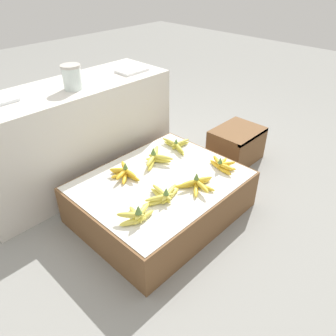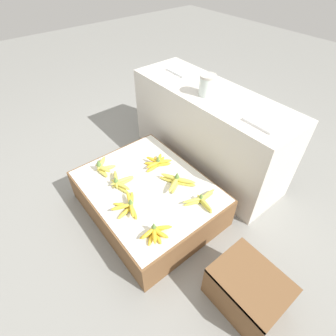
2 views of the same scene
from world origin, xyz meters
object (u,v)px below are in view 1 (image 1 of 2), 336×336
at_px(banana_bunch_middle_midleft, 124,173).
at_px(glass_jar, 72,77).
at_px(banana_bunch_front_midleft, 163,196).
at_px(banana_bunch_front_midright, 197,184).
at_px(banana_bunch_middle_midright, 155,157).
at_px(banana_bunch_middle_right, 177,145).
at_px(banana_bunch_front_left, 137,215).
at_px(banana_bunch_front_right, 222,165).
at_px(wooden_crate, 236,145).
at_px(foam_tray_white, 132,70).

relative_size(banana_bunch_middle_midleft, glass_jar, 1.42).
bearing_deg(banana_bunch_middle_midleft, banana_bunch_front_midleft, -89.57).
bearing_deg(banana_bunch_front_midright, banana_bunch_middle_midright, 85.33).
bearing_deg(banana_bunch_middle_right, glass_jar, 135.94).
bearing_deg(banana_bunch_middle_right, banana_bunch_front_midleft, -144.80).
height_order(banana_bunch_front_left, glass_jar, glass_jar).
relative_size(banana_bunch_middle_midright, banana_bunch_middle_right, 0.96).
height_order(banana_bunch_middle_midright, glass_jar, glass_jar).
distance_m(banana_bunch_front_midright, banana_bunch_middle_right, 0.48).
height_order(banana_bunch_front_midleft, glass_jar, glass_jar).
relative_size(banana_bunch_front_right, banana_bunch_middle_right, 0.80).
relative_size(banana_bunch_middle_midleft, banana_bunch_middle_right, 0.85).
height_order(wooden_crate, banana_bunch_front_midleft, banana_bunch_front_midleft).
distance_m(banana_bunch_front_left, banana_bunch_middle_right, 0.77).
bearing_deg(banana_bunch_front_midleft, banana_bunch_middle_midleft, 90.43).
relative_size(wooden_crate, banana_bunch_front_right, 1.96).
distance_m(banana_bunch_front_midleft, banana_bunch_front_midright, 0.22).
xyz_separation_m(banana_bunch_front_midleft, glass_jar, (0.01, 0.78, 0.48)).
relative_size(banana_bunch_front_left, banana_bunch_middle_right, 0.82).
bearing_deg(banana_bunch_middle_midleft, foam_tray_white, 43.00).
xyz_separation_m(banana_bunch_middle_midright, foam_tray_white, (0.25, 0.48, 0.41)).
relative_size(wooden_crate, glass_jar, 2.60).
bearing_deg(glass_jar, wooden_crate, -31.07).
relative_size(banana_bunch_middle_right, glass_jar, 1.66).
distance_m(wooden_crate, banana_bunch_front_midright, 0.84).
bearing_deg(wooden_crate, foam_tray_white, 129.92).
relative_size(banana_bunch_front_midright, banana_bunch_middle_right, 0.89).
distance_m(wooden_crate, banana_bunch_middle_midleft, 1.03).
relative_size(wooden_crate, banana_bunch_front_midleft, 1.52).
bearing_deg(foam_tray_white, banana_bunch_front_left, -130.80).
xyz_separation_m(wooden_crate, banana_bunch_front_midright, (-0.79, -0.25, 0.16)).
bearing_deg(banana_bunch_middle_right, wooden_crate, -15.88).
height_order(wooden_crate, glass_jar, glass_jar).
distance_m(banana_bunch_middle_midleft, glass_jar, 0.66).
distance_m(banana_bunch_middle_right, foam_tray_white, 0.62).
xyz_separation_m(banana_bunch_front_midleft, banana_bunch_middle_right, (0.47, 0.33, -0.01)).
relative_size(banana_bunch_middle_midright, foam_tray_white, 1.15).
xyz_separation_m(banana_bunch_front_left, banana_bunch_middle_midright, (0.45, 0.33, -0.00)).
bearing_deg(banana_bunch_front_midright, banana_bunch_middle_right, 57.04).
relative_size(banana_bunch_front_midleft, foam_tray_white, 1.24).
distance_m(wooden_crate, banana_bunch_front_left, 1.24).
height_order(banana_bunch_front_left, banana_bunch_middle_midright, banana_bunch_front_left).
relative_size(banana_bunch_front_right, banana_bunch_middle_midright, 0.83).
relative_size(banana_bunch_front_left, banana_bunch_middle_midleft, 0.96).
xyz_separation_m(banana_bunch_front_right, foam_tray_white, (0.01, 0.84, 0.42)).
xyz_separation_m(banana_bunch_middle_midright, glass_jar, (-0.24, 0.47, 0.48)).
bearing_deg(banana_bunch_front_midleft, banana_bunch_front_midright, -17.00).
xyz_separation_m(banana_bunch_front_midleft, banana_bunch_front_midright, (0.21, -0.07, -0.00)).
xyz_separation_m(banana_bunch_front_left, banana_bunch_front_midright, (0.42, -0.04, -0.01)).
bearing_deg(banana_bunch_front_left, banana_bunch_front_right, -2.27).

